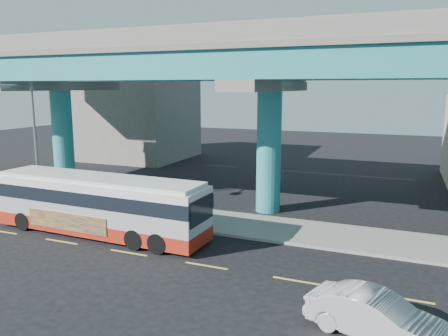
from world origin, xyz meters
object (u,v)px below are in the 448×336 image
at_px(sedan, 377,316).
at_px(parked_car, 108,195).
at_px(transit_bus, 99,203).
at_px(street_lamp, 27,128).

distance_m(sedan, parked_car, 19.01).
relative_size(transit_bus, sedan, 2.67).
relative_size(transit_bus, street_lamp, 1.56).
bearing_deg(street_lamp, parked_car, 29.03).
distance_m(sedan, street_lamp, 22.28).
bearing_deg(parked_car, sedan, -134.35).
bearing_deg(transit_bus, sedan, -16.95).
xyz_separation_m(sedan, parked_car, (-16.75, 9.00, 0.14)).
distance_m(transit_bus, parked_car, 5.11).
bearing_deg(sedan, transit_bus, 88.65).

